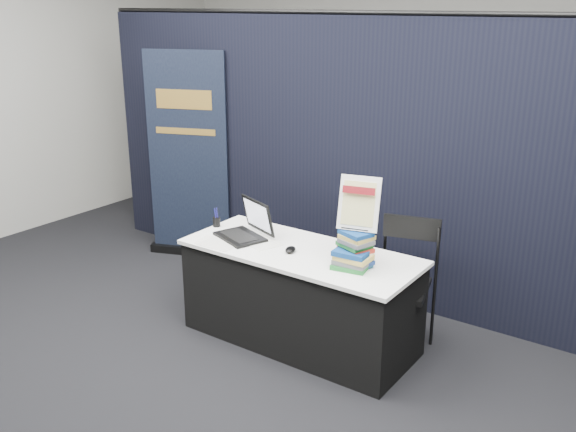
% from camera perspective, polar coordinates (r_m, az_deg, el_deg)
% --- Properties ---
extents(floor, '(8.00, 8.00, 0.00)m').
position_cam_1_polar(floor, '(4.71, -2.84, -13.61)').
color(floor, black).
rests_on(floor, ground).
extents(wall_back, '(8.00, 0.02, 3.50)m').
position_cam_1_polar(wall_back, '(7.58, 16.34, 12.11)').
color(wall_back, '#A6A49D').
rests_on(wall_back, floor).
extents(drape_partition, '(6.00, 0.08, 2.40)m').
position_cam_1_polar(drape_partition, '(5.49, 7.32, 4.65)').
color(drape_partition, black).
rests_on(drape_partition, floor).
extents(display_table, '(1.80, 0.75, 0.75)m').
position_cam_1_polar(display_table, '(4.92, 1.07, -7.12)').
color(display_table, black).
rests_on(display_table, floor).
extents(laptop, '(0.46, 0.43, 0.29)m').
position_cam_1_polar(laptop, '(5.03, -3.92, -1.09)').
color(laptop, black).
rests_on(laptop, display_table).
extents(mouse, '(0.11, 0.14, 0.04)m').
position_cam_1_polar(mouse, '(4.73, 0.22, -3.00)').
color(mouse, black).
rests_on(mouse, display_table).
extents(brochure_left, '(0.29, 0.21, 0.00)m').
position_cam_1_polar(brochure_left, '(4.91, -6.17, -2.50)').
color(brochure_left, silver).
rests_on(brochure_left, display_table).
extents(brochure_mid, '(0.31, 0.25, 0.00)m').
position_cam_1_polar(brochure_mid, '(4.96, -6.44, -2.28)').
color(brochure_mid, silver).
rests_on(brochure_mid, display_table).
extents(brochure_right, '(0.39, 0.33, 0.00)m').
position_cam_1_polar(brochure_right, '(4.93, -2.50, -2.30)').
color(brochure_right, silver).
rests_on(brochure_right, display_table).
extents(pen_cup, '(0.08, 0.08, 0.08)m').
position_cam_1_polar(pen_cup, '(5.28, -6.37, -0.53)').
color(pen_cup, black).
rests_on(pen_cup, display_table).
extents(book_stack_tall, '(0.25, 0.22, 0.26)m').
position_cam_1_polar(book_stack_tall, '(4.47, 5.99, -2.89)').
color(book_stack_tall, '#1B5167').
rests_on(book_stack_tall, display_table).
extents(book_stack_short, '(0.26, 0.21, 0.14)m').
position_cam_1_polar(book_stack_short, '(4.44, 5.69, -3.89)').
color(book_stack_short, '#1D6D2A').
rests_on(book_stack_short, display_table).
extents(info_sign, '(0.30, 0.18, 0.39)m').
position_cam_1_polar(info_sign, '(4.39, 6.32, 1.06)').
color(info_sign, black).
rests_on(info_sign, book_stack_tall).
extents(pullup_banner, '(0.86, 0.41, 2.07)m').
position_cam_1_polar(pullup_banner, '(6.50, -8.85, 4.20)').
color(pullup_banner, black).
rests_on(pullup_banner, floor).
extents(stacking_chair, '(0.55, 0.56, 0.99)m').
position_cam_1_polar(stacking_chair, '(4.83, 9.83, -5.57)').
color(stacking_chair, black).
rests_on(stacking_chair, floor).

